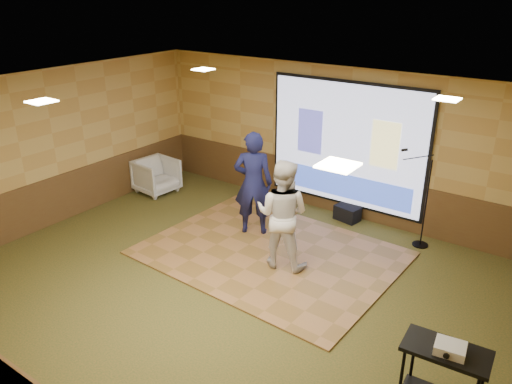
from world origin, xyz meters
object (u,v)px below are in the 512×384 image
Objects in this scene: player_right at (282,214)px; mic_stand at (420,220)px; dance_floor at (270,253)px; av_table at (443,371)px; projector at (450,348)px; banquet_chair at (157,176)px; duffel_bag at (347,213)px; player_left at (253,183)px; projector_screen at (346,146)px.

player_right is 1.05× the size of mic_stand.
dance_floor is at bearing -150.05° from mic_stand.
player_right is 3.58m from av_table.
projector is 7.79m from banquet_chair.
projector reaches higher than av_table.
duffel_bag is at bearing 126.89° from av_table.
duffel_bag is (1.22, 1.55, -0.87)m from player_left.
av_table is at bearing -28.96° from dance_floor.
duffel_bag is at bearing 160.09° from mic_stand.
player_left reaches higher than av_table.
projector reaches higher than dance_floor.
player_left reaches higher than projector.
banquet_chair is (-7.23, 2.85, -0.59)m from projector.
mic_stand is at bearing 103.62° from projector.
player_right is 2.01× the size of av_table.
player_right reaches higher than dance_floor.
dance_floor is 2.11m from duffel_bag.
mic_stand is (1.64, 2.07, -0.47)m from player_right.
dance_floor is 4.57× the size of av_table.
player_left is 1.30m from player_right.
projector_screen is at bearing -65.58° from banquet_chair.
mic_stand reaches higher than duffel_bag.
dance_floor is 1.04m from player_right.
projector_screen is at bearing -99.97° from player_right.
duffel_bag is (-1.51, 0.19, -0.34)m from mic_stand.
dance_floor is at bearing 151.04° from av_table.
banquet_chair reaches higher than duffel_bag.
projector_screen reaches higher than projector.
mic_stand is 3.71× the size of duffel_bag.
banquet_chair is (-3.98, -1.35, -1.09)m from projector_screen.
projector_screen is 5.32m from av_table.
projector_screen is 4.35m from banquet_chair.
player_right reaches higher than mic_stand.
player_right is 2.68m from mic_stand.
player_left is at bearing 145.49° from dance_floor.
projector is (3.24, -4.20, -0.50)m from projector_screen.
banquet_chair is 4.37m from duffel_bag.
banquet_chair is (-3.70, 0.88, 0.37)m from dance_floor.
player_left is at bearing -45.15° from player_right.
banquet_chair is at bearing 150.51° from projector.
av_table reaches higher than duffel_bag.
dance_floor is 4.04m from av_table.
dance_floor is at bearing -97.67° from banquet_chair.
av_table is at bearing 126.06° from projector.
projector_screen is at bearing -150.01° from player_left.
player_left reaches higher than dance_floor.
player_right is at bearing -93.44° from duffel_bag.
player_left is at bearing -91.70° from banquet_chair.
projector_screen is at bearing 82.72° from dance_floor.
player_left is at bearing 150.05° from av_table.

